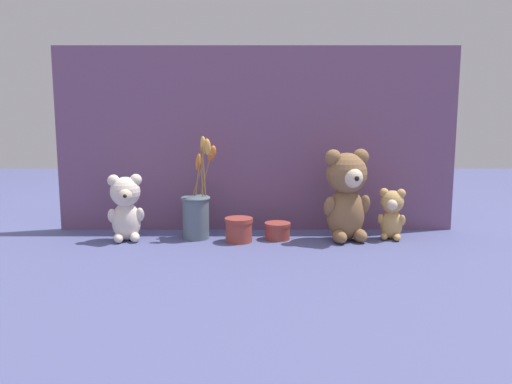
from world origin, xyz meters
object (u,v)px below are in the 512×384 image
teddy_bear_medium (126,206)px  teddy_bear_small (392,213)px  decorative_tin_tall (239,230)px  decorative_tin_short (278,231)px  flower_vase (197,210)px  teddy_bear_large (347,193)px

teddy_bear_medium → teddy_bear_small: size_ratio=1.29×
decorative_tin_tall → decorative_tin_short: 0.13m
teddy_bear_small → flower_vase: 0.63m
teddy_bear_small → flower_vase: flower_vase is taller
teddy_bear_small → decorative_tin_tall: teddy_bear_small is taller
decorative_tin_tall → decorative_tin_short: size_ratio=1.06×
flower_vase → decorative_tin_short: size_ratio=3.96×
teddy_bear_large → decorative_tin_short: teddy_bear_large is taller
flower_vase → decorative_tin_short: 0.27m
teddy_bear_small → decorative_tin_short: 0.37m
flower_vase → decorative_tin_tall: size_ratio=3.74×
teddy_bear_small → decorative_tin_tall: (-0.50, -0.04, -0.05)m
teddy_bear_medium → teddy_bear_small: (0.86, 0.02, -0.03)m
teddy_bear_medium → flower_vase: bearing=7.8°
teddy_bear_medium → flower_vase: (0.22, 0.03, -0.02)m
teddy_bear_large → teddy_bear_small: 0.17m
teddy_bear_medium → flower_vase: flower_vase is taller
teddy_bear_medium → decorative_tin_short: bearing=2.1°
teddy_bear_medium → teddy_bear_small: 0.86m
teddy_bear_large → decorative_tin_short: (-0.22, 0.01, -0.13)m
teddy_bear_medium → decorative_tin_tall: size_ratio=2.40×
teddy_bear_large → decorative_tin_tall: size_ratio=3.29×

